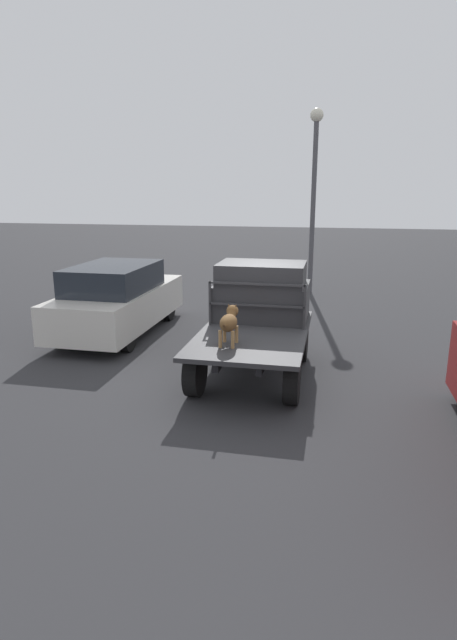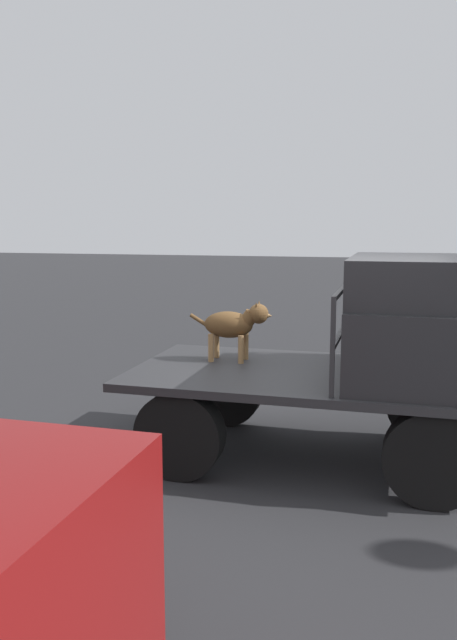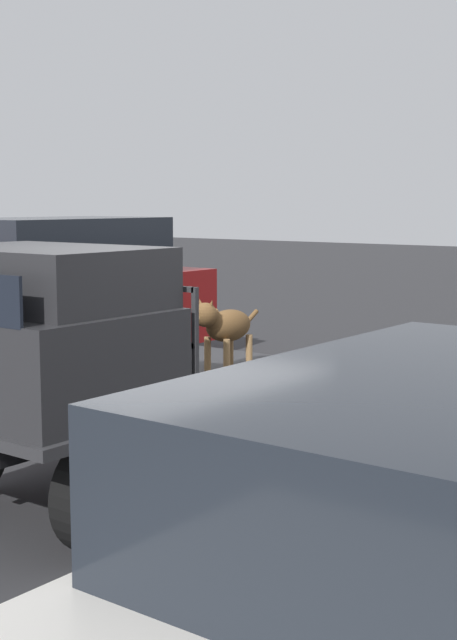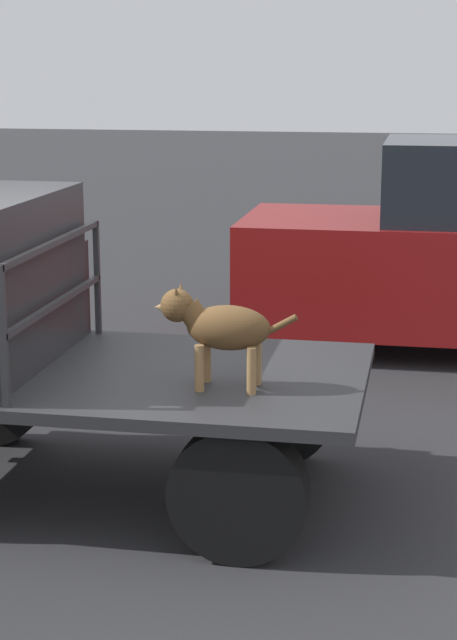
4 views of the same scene
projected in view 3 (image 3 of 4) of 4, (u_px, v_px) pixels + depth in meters
ground_plane at (133, 487)px, 7.44m from camera, size 80.00×80.00×0.00m
flatbed_truck at (132, 414)px, 7.36m from camera, size 3.61×1.98×0.89m
truck_cab at (33, 331)px, 6.45m from camera, size 1.41×1.86×1.15m
truck_headboard at (106, 317)px, 7.04m from camera, size 0.04×1.86×0.86m
dog at (223, 325)px, 7.80m from camera, size 0.91×0.28×0.66m
parked_sedan at (444, 612)px, 3.31m from camera, size 4.52×1.86×1.73m
parked_pickup_far at (50, 299)px, 12.22m from camera, size 5.18×1.89×2.15m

